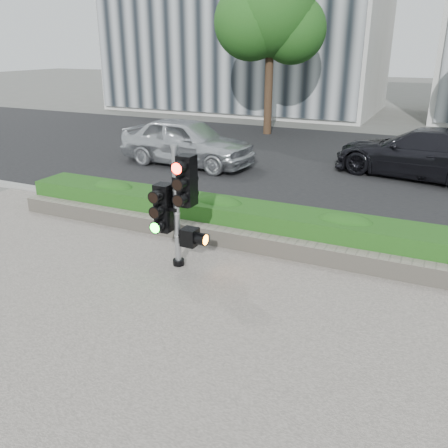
# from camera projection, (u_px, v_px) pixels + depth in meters

# --- Properties ---
(ground) EXTENTS (120.00, 120.00, 0.00)m
(ground) POSITION_uv_depth(u_px,v_px,m) (218.00, 296.00, 7.78)
(ground) COLOR #51514C
(ground) RESTS_ON ground
(sidewalk) EXTENTS (16.00, 11.00, 0.03)m
(sidewalk) POSITION_uv_depth(u_px,v_px,m) (126.00, 388.00, 5.66)
(sidewalk) COLOR #9E9389
(sidewalk) RESTS_ON ground
(road) EXTENTS (60.00, 13.00, 0.02)m
(road) POSITION_uv_depth(u_px,v_px,m) (345.00, 165.00, 16.24)
(road) COLOR black
(road) RESTS_ON ground
(curb) EXTENTS (60.00, 0.25, 0.12)m
(curb) POSITION_uv_depth(u_px,v_px,m) (280.00, 229.00, 10.43)
(curb) COLOR gray
(curb) RESTS_ON ground
(stone_wall) EXTENTS (12.00, 0.32, 0.34)m
(stone_wall) POSITION_uv_depth(u_px,v_px,m) (260.00, 243.00, 9.32)
(stone_wall) COLOR gray
(stone_wall) RESTS_ON sidewalk
(hedge) EXTENTS (12.00, 1.00, 0.68)m
(hedge) POSITION_uv_depth(u_px,v_px,m) (271.00, 225.00, 9.81)
(hedge) COLOR #307D26
(hedge) RESTS_ON sidewalk
(tree_left) EXTENTS (4.61, 4.03, 7.34)m
(tree_left) POSITION_uv_depth(u_px,v_px,m) (271.00, 15.00, 20.11)
(tree_left) COLOR black
(tree_left) RESTS_ON ground
(traffic_signal) EXTENTS (0.77, 0.56, 2.25)m
(traffic_signal) POSITION_uv_depth(u_px,v_px,m) (179.00, 201.00, 8.38)
(traffic_signal) COLOR black
(traffic_signal) RESTS_ON sidewalk
(car_silver) EXTENTS (4.78, 2.19, 1.59)m
(car_silver) POSITION_uv_depth(u_px,v_px,m) (187.00, 142.00, 15.91)
(car_silver) COLOR silver
(car_silver) RESTS_ON road
(car_dark) EXTENTS (5.54, 3.14, 1.51)m
(car_dark) POSITION_uv_depth(u_px,v_px,m) (422.00, 153.00, 14.40)
(car_dark) COLOR black
(car_dark) RESTS_ON road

